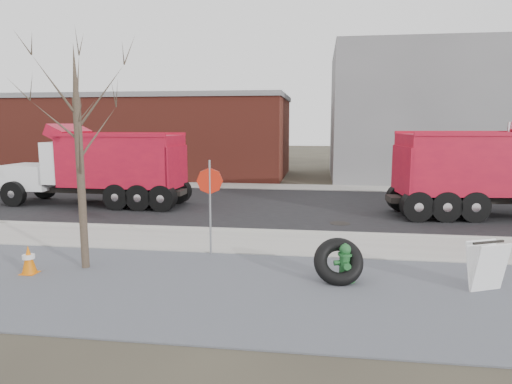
# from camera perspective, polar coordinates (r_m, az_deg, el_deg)

# --- Properties ---
(ground) EXTENTS (120.00, 120.00, 0.00)m
(ground) POSITION_cam_1_polar(r_m,az_deg,el_deg) (13.07, -2.33, -6.62)
(ground) COLOR #383328
(ground) RESTS_ON ground
(gravel_verge) EXTENTS (60.00, 5.00, 0.03)m
(gravel_verge) POSITION_cam_1_polar(r_m,az_deg,el_deg) (9.80, -6.09, -11.81)
(gravel_verge) COLOR slate
(gravel_verge) RESTS_ON ground
(sidewalk) EXTENTS (60.00, 2.50, 0.06)m
(sidewalk) POSITION_cam_1_polar(r_m,az_deg,el_deg) (13.30, -2.13, -6.22)
(sidewalk) COLOR #9E9B93
(sidewalk) RESTS_ON ground
(curb) EXTENTS (60.00, 0.15, 0.11)m
(curb) POSITION_cam_1_polar(r_m,az_deg,el_deg) (14.53, -1.23, -4.84)
(curb) COLOR #9E9B93
(curb) RESTS_ON ground
(road) EXTENTS (60.00, 9.40, 0.02)m
(road) POSITION_cam_1_polar(r_m,az_deg,el_deg) (19.15, 1.07, -1.71)
(road) COLOR black
(road) RESTS_ON ground
(far_sidewalk) EXTENTS (60.00, 2.00, 0.06)m
(far_sidewalk) POSITION_cam_1_polar(r_m,az_deg,el_deg) (24.74, 2.68, 0.66)
(far_sidewalk) COLOR #9E9B93
(far_sidewalk) RESTS_ON ground
(building_grey) EXTENTS (12.00, 10.00, 8.00)m
(building_grey) POSITION_cam_1_polar(r_m,az_deg,el_deg) (31.14, 20.77, 9.06)
(building_grey) COLOR gray
(building_grey) RESTS_ON ground
(building_brick) EXTENTS (20.20, 8.20, 5.30)m
(building_brick) POSITION_cam_1_polar(r_m,az_deg,el_deg) (31.88, -14.73, 6.88)
(building_brick) COLOR maroon
(building_brick) RESTS_ON ground
(bare_tree) EXTENTS (3.20, 3.20, 5.20)m
(bare_tree) POSITION_cam_1_polar(r_m,az_deg,el_deg) (11.24, -21.37, 7.35)
(bare_tree) COLOR #382D23
(bare_tree) RESTS_ON ground
(fire_hydrant) EXTENTS (0.49, 0.48, 0.87)m
(fire_hydrant) POSITION_cam_1_polar(r_m,az_deg,el_deg) (10.16, 11.05, -8.90)
(fire_hydrant) COLOR #2A6E35
(fire_hydrant) RESTS_ON ground
(truck_tire) EXTENTS (1.13, 0.91, 1.06)m
(truck_tire) POSITION_cam_1_polar(r_m,az_deg,el_deg) (10.09, 10.27, -8.56)
(truck_tire) COLOR black
(truck_tire) RESTS_ON ground
(stop_sign) EXTENTS (0.67, 0.15, 2.50)m
(stop_sign) POSITION_cam_1_polar(r_m,az_deg,el_deg) (11.77, -5.78, 0.21)
(stop_sign) COLOR gray
(stop_sign) RESTS_ON ground
(sandwich_board) EXTENTS (0.87, 0.74, 1.04)m
(sandwich_board) POSITION_cam_1_polar(r_m,az_deg,el_deg) (10.52, 26.88, -8.23)
(sandwich_board) COLOR white
(sandwich_board) RESTS_ON ground
(traffic_cone_near) EXTENTS (0.36, 0.36, 0.68)m
(traffic_cone_near) POSITION_cam_1_polar(r_m,az_deg,el_deg) (11.70, -26.53, -7.61)
(traffic_cone_near) COLOR orange
(traffic_cone_near) RESTS_ON ground
(dump_truck_red_a) EXTENTS (8.65, 3.24, 3.46)m
(dump_truck_red_a) POSITION_cam_1_polar(r_m,az_deg,el_deg) (18.88, 28.13, 2.50)
(dump_truck_red_a) COLOR black
(dump_truck_red_a) RESTS_ON ground
(dump_truck_red_b) EXTENTS (7.97, 2.58, 3.36)m
(dump_truck_red_b) POSITION_cam_1_polar(r_m,az_deg,el_deg) (20.18, -18.84, 3.23)
(dump_truck_red_b) COLOR black
(dump_truck_red_b) RESTS_ON ground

